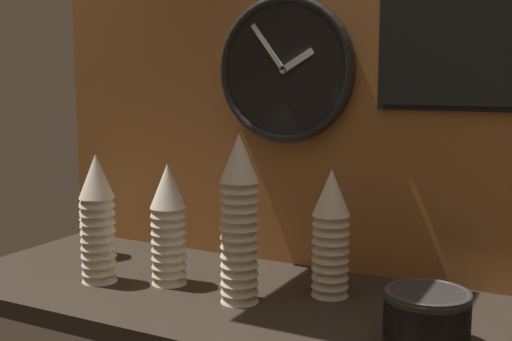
% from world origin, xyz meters
% --- Properties ---
extents(ground_plane, '(1.60, 0.56, 0.04)m').
position_xyz_m(ground_plane, '(0.00, 0.00, -0.02)').
color(ground_plane, black).
extents(wall_tiled_back, '(1.60, 0.03, 1.05)m').
position_xyz_m(wall_tiled_back, '(0.00, 0.27, 0.53)').
color(wall_tiled_back, '#A3602D').
rests_on(wall_tiled_back, ground_plane).
extents(cup_stack_far_left, '(0.08, 0.08, 0.24)m').
position_xyz_m(cup_stack_far_left, '(-0.59, 0.08, 0.12)').
color(cup_stack_far_left, beige).
rests_on(cup_stack_far_left, ground_plane).
extents(cup_stack_center, '(0.08, 0.08, 0.36)m').
position_xyz_m(cup_stack_center, '(-0.08, -0.05, 0.18)').
color(cup_stack_center, beige).
rests_on(cup_stack_center, ground_plane).
extents(cup_stack_center_left, '(0.08, 0.08, 0.28)m').
position_xyz_m(cup_stack_center_left, '(-0.28, -0.02, 0.14)').
color(cup_stack_center_left, beige).
rests_on(cup_stack_center_left, ground_plane).
extents(cup_stack_left, '(0.08, 0.08, 0.30)m').
position_xyz_m(cup_stack_left, '(-0.43, -0.08, 0.15)').
color(cup_stack_left, beige).
rests_on(cup_stack_left, ground_plane).
extents(cup_stack_center_right, '(0.08, 0.08, 0.28)m').
position_xyz_m(cup_stack_center_right, '(0.08, 0.07, 0.14)').
color(cup_stack_center_right, beige).
rests_on(cup_stack_center_right, ground_plane).
extents(bowl_stack_right, '(0.15, 0.15, 0.10)m').
position_xyz_m(bowl_stack_right, '(0.32, -0.08, 0.05)').
color(bowl_stack_right, black).
rests_on(bowl_stack_right, ground_plane).
extents(wall_clock, '(0.36, 0.03, 0.36)m').
position_xyz_m(wall_clock, '(-0.11, 0.23, 0.49)').
color(wall_clock, black).
extents(menu_board, '(0.35, 0.01, 0.45)m').
position_xyz_m(menu_board, '(0.30, 0.24, 0.62)').
color(menu_board, black).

